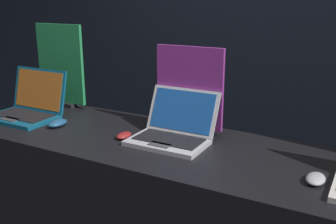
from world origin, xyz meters
TOP-DOWN VIEW (x-y plane):
  - wall_back at (0.00, 1.71)m, footprint 8.00×0.05m
  - laptop_front at (-0.87, 0.31)m, footprint 0.37×0.31m
  - mouse_front at (-0.60, 0.26)m, footprint 0.07×0.12m
  - promo_stand_front at (-0.87, 0.59)m, footprint 0.34×0.07m
  - laptop_middle at (0.02, 0.37)m, footprint 0.35×0.32m
  - mouse_middle at (-0.20, 0.28)m, footprint 0.06×0.09m
  - promo_stand_middle at (0.02, 0.53)m, footprint 0.35×0.07m
  - mouse_back at (0.67, 0.24)m, footprint 0.07×0.11m

SIDE VIEW (x-z plane):
  - mouse_back at x=0.67m, z-range 0.99..1.02m
  - mouse_middle at x=-0.20m, z-range 0.99..1.02m
  - mouse_front at x=-0.60m, z-range 0.99..1.03m
  - laptop_middle at x=0.02m, z-range 0.93..1.16m
  - laptop_front at x=-0.87m, z-range 0.93..1.18m
  - promo_stand_middle at x=0.02m, z-range 0.98..1.40m
  - promo_stand_front at x=-0.87m, z-range 0.98..1.48m
  - wall_back at x=0.00m, z-range 0.00..2.80m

